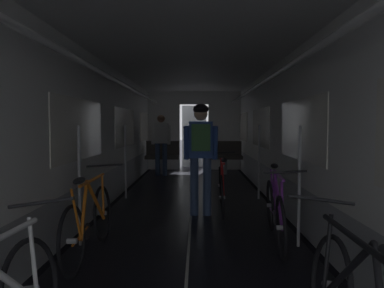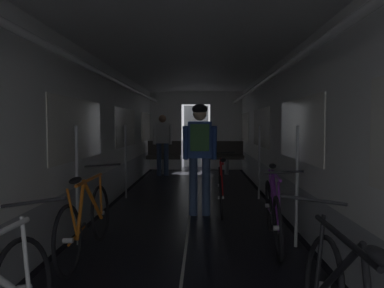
# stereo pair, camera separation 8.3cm
# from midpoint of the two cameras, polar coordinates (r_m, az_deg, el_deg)

# --- Properties ---
(train_car_shell) EXTENTS (3.14, 12.34, 2.57)m
(train_car_shell) POSITION_cam_midpoint_polar(r_m,az_deg,el_deg) (5.49, -0.59, 6.18)
(train_car_shell) COLOR black
(train_car_shell) RESTS_ON ground
(bench_seat_far_left) EXTENTS (0.98, 0.51, 0.95)m
(bench_seat_far_left) POSITION_cam_midpoint_polar(r_m,az_deg,el_deg) (10.04, -5.11, -1.66)
(bench_seat_far_left) COLOR gray
(bench_seat_far_left) RESTS_ON ground
(bench_seat_far_right) EXTENTS (0.98, 0.51, 0.95)m
(bench_seat_far_right) POSITION_cam_midpoint_polar(r_m,az_deg,el_deg) (10.02, 5.19, -1.67)
(bench_seat_far_right) COLOR gray
(bench_seat_far_right) RESTS_ON ground
(bicycle_purple) EXTENTS (0.44, 1.69, 0.94)m
(bicycle_purple) POSITION_cam_midpoint_polar(r_m,az_deg,el_deg) (4.32, 12.95, -10.64)
(bicycle_purple) COLOR black
(bicycle_purple) RESTS_ON ground
(bicycle_orange) EXTENTS (0.44, 1.69, 0.94)m
(bicycle_orange) POSITION_cam_midpoint_polar(r_m,az_deg,el_deg) (3.96, -17.06, -11.96)
(bicycle_orange) COLOR black
(bicycle_orange) RESTS_ON ground
(person_cyclist_aisle) EXTENTS (0.53, 0.39, 1.73)m
(person_cyclist_aisle) POSITION_cam_midpoint_polar(r_m,az_deg,el_deg) (5.35, 1.00, -0.45)
(person_cyclist_aisle) COLOR #384C75
(person_cyclist_aisle) RESTS_ON ground
(bicycle_red_in_aisle) EXTENTS (0.44, 1.69, 0.94)m
(bicycle_red_in_aisle) POSITION_cam_midpoint_polar(r_m,az_deg,el_deg) (5.70, 4.44, -7.20)
(bicycle_red_in_aisle) COLOR black
(bicycle_red_in_aisle) RESTS_ON ground
(person_standing_near_bench) EXTENTS (0.53, 0.23, 1.69)m
(person_standing_near_bench) POSITION_cam_midpoint_polar(r_m,az_deg,el_deg) (9.64, -5.34, 0.57)
(person_standing_near_bench) COLOR #384C75
(person_standing_near_bench) RESTS_ON ground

